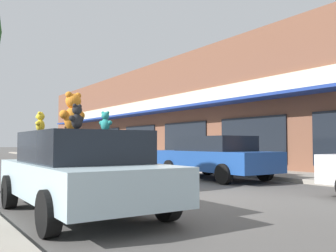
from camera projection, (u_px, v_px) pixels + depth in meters
ground_plane at (206, 198)px, 8.37m from camera, size 260.00×260.00×0.00m
storefront_row at (247, 117)px, 26.99m from camera, size 15.97×40.15×6.30m
plush_art_car at (81, 170)px, 6.49m from camera, size 2.07×4.24×1.43m
teddy_bear_giant at (73, 112)px, 6.45m from camera, size 0.52×0.35×0.68m
teddy_bear_yellow at (40, 122)px, 6.84m from camera, size 0.24×0.27×0.37m
teddy_bear_brown at (68, 126)px, 7.20m from camera, size 0.18×0.18×0.27m
teddy_bear_teal at (105, 121)px, 6.27m from camera, size 0.21×0.24×0.33m
teddy_bear_black at (77, 117)px, 5.42m from camera, size 0.27×0.21×0.37m
teddy_bear_green at (71, 126)px, 7.48m from camera, size 0.21×0.13×0.29m
parked_car_far_center at (215, 156)px, 12.87m from camera, size 1.99×4.64×1.47m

